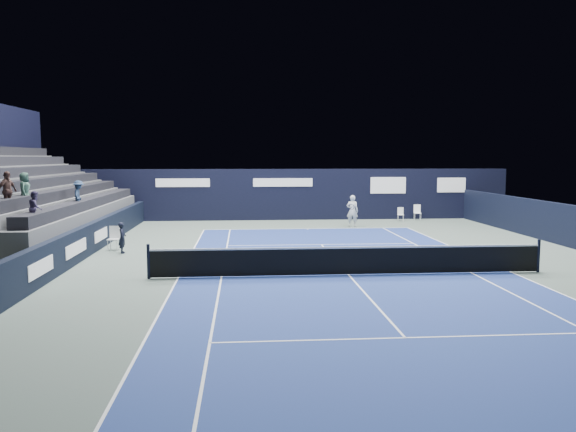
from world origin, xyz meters
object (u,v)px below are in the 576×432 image
(tennis_player, at_px, (352,211))
(line_judge_chair, at_px, (114,237))
(folding_chair_back_b, at_px, (417,211))
(tennis_net, at_px, (349,260))
(folding_chair_back_a, at_px, (401,212))

(tennis_player, bearing_deg, line_judge_chair, -148.51)
(folding_chair_back_b, distance_m, tennis_net, 17.18)
(folding_chair_back_b, relative_size, tennis_net, 0.07)
(folding_chair_back_b, distance_m, tennis_player, 5.49)
(tennis_player, bearing_deg, folding_chair_back_b, 32.78)
(tennis_player, bearing_deg, tennis_net, -101.56)
(folding_chair_back_a, bearing_deg, folding_chair_back_b, 27.29)
(folding_chair_back_a, xyz_separation_m, tennis_player, (-3.46, -2.61, 0.34))
(folding_chair_back_a, relative_size, tennis_player, 0.46)
(line_judge_chair, bearing_deg, tennis_player, 36.22)
(folding_chair_back_a, bearing_deg, tennis_player, -133.04)
(line_judge_chair, relative_size, tennis_player, 0.56)
(tennis_net, distance_m, tennis_player, 12.90)
(folding_chair_back_a, distance_m, line_judge_chair, 17.59)
(folding_chair_back_b, relative_size, tennis_player, 0.54)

